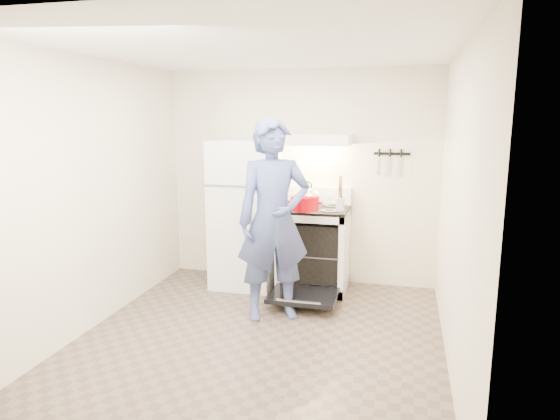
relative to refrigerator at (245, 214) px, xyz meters
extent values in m
plane|color=brown|center=(0.58, -1.45, -0.85)|extent=(3.60, 3.60, 0.00)
cube|color=beige|center=(0.58, 0.35, 0.40)|extent=(3.20, 0.02, 2.50)
cube|color=white|center=(0.00, 0.00, 0.00)|extent=(0.70, 0.70, 1.70)
cube|color=white|center=(0.81, 0.02, -0.39)|extent=(0.76, 0.65, 0.92)
cube|color=black|center=(0.81, 0.02, 0.09)|extent=(0.76, 0.65, 0.03)
cube|color=white|center=(0.81, 0.31, 0.20)|extent=(0.76, 0.07, 0.20)
cube|color=black|center=(0.81, -0.57, -0.72)|extent=(0.70, 0.54, 0.04)
cube|color=slate|center=(0.81, 0.02, -0.41)|extent=(0.60, 0.52, 0.01)
cube|color=white|center=(0.81, 0.10, 0.86)|extent=(0.76, 0.50, 0.12)
cube|color=black|center=(1.63, 0.33, 0.70)|extent=(0.40, 0.02, 0.03)
cylinder|color=#927654|center=(0.78, 0.11, -0.40)|extent=(0.36, 0.36, 0.02)
cylinder|color=silver|center=(1.13, -0.22, 0.20)|extent=(0.10, 0.10, 0.13)
imported|color=#304E74|center=(0.57, -0.87, 0.13)|extent=(0.85, 0.73, 1.95)
camera|label=1|loc=(1.78, -5.41, 1.13)|focal=32.00mm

